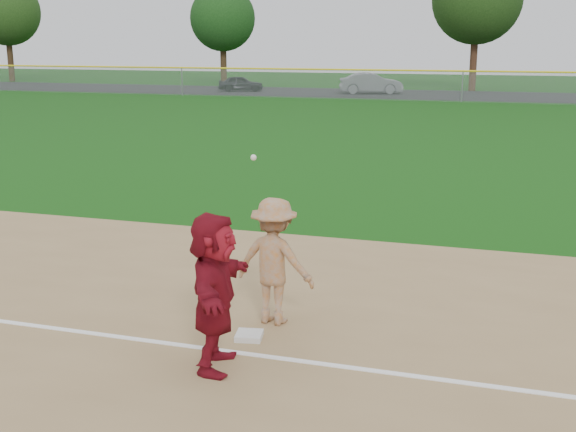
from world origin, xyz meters
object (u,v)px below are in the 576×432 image
(first_base, at_px, (249,336))
(base_runner, at_px, (214,292))
(car_left, at_px, (241,83))
(car_mid, at_px, (371,83))

(first_base, bearing_deg, base_runner, -95.26)
(first_base, distance_m, base_runner, 1.33)
(base_runner, bearing_deg, car_left, 9.11)
(first_base, distance_m, car_mid, 46.63)
(base_runner, distance_m, car_mid, 47.54)
(first_base, relative_size, car_mid, 0.07)
(car_left, xyz_separation_m, car_mid, (10.37, 0.36, 0.17))
(base_runner, xyz_separation_m, car_mid, (-7.03, 47.02, -0.21))
(base_runner, height_order, car_mid, base_runner)
(first_base, bearing_deg, car_left, 110.93)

